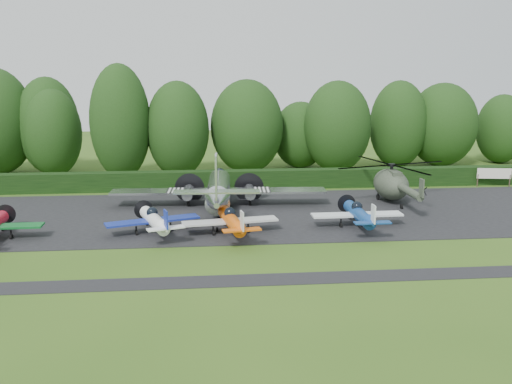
{
  "coord_description": "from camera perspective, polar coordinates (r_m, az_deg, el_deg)",
  "views": [
    {
      "loc": [
        0.24,
        -38.68,
        12.7
      ],
      "look_at": [
        4.6,
        7.79,
        2.5
      ],
      "focal_mm": 40.0,
      "sensor_mm": 36.0,
      "label": 1
    }
  ],
  "objects": [
    {
      "name": "hedgerow",
      "position": [
        61.02,
        -5.47,
        0.26
      ],
      "size": [
        90.0,
        1.6,
        2.0
      ],
      "primitive_type": "cube",
      "color": "black",
      "rests_on": "ground"
    },
    {
      "name": "light_plane_white",
      "position": [
        44.88,
        -10.13,
        -2.75
      ],
      "size": [
        7.33,
        7.71,
        2.82
      ],
      "rotation": [
        0.0,
        0.0,
        -0.32
      ],
      "color": "white",
      "rests_on": "ground"
    },
    {
      "name": "light_plane_orange",
      "position": [
        43.94,
        -2.46,
        -2.87
      ],
      "size": [
        7.45,
        7.83,
        2.86
      ],
      "rotation": [
        0.0,
        0.0,
        -0.16
      ],
      "color": "#E55C0D",
      "rests_on": "ground"
    },
    {
      "name": "tree_10",
      "position": [
        75.67,
        14.05,
        6.56
      ],
      "size": [
        7.29,
        7.29,
        11.18
      ],
      "color": "black",
      "rests_on": "ground"
    },
    {
      "name": "apron",
      "position": [
        50.31,
        -5.46,
        -2.35
      ],
      "size": [
        70.0,
        18.0,
        0.01
      ],
      "primitive_type": "cube",
      "color": "black",
      "rests_on": "ground"
    },
    {
      "name": "light_plane_blue",
      "position": [
        46.61,
        10.24,
        -2.17
      ],
      "size": [
        7.43,
        7.81,
        2.85
      ],
      "rotation": [
        0.0,
        0.0,
        -0.02
      ],
      "color": "navy",
      "rests_on": "ground"
    },
    {
      "name": "tree_2",
      "position": [
        69.57,
        -0.91,
        6.54
      ],
      "size": [
        8.82,
        8.82,
        11.39
      ],
      "color": "black",
      "rests_on": "ground"
    },
    {
      "name": "transport_plane",
      "position": [
        51.94,
        -3.75,
        0.17
      ],
      "size": [
        19.95,
        15.3,
        6.39
      ],
      "rotation": [
        0.0,
        0.0,
        0.05
      ],
      "color": "silver",
      "rests_on": "ground"
    },
    {
      "name": "tree_0",
      "position": [
        78.5,
        18.13,
        6.4
      ],
      "size": [
        8.94,
        8.94,
        10.85
      ],
      "color": "black",
      "rests_on": "ground"
    },
    {
      "name": "taxiway_verge",
      "position": [
        35.07,
        -5.46,
        -8.97
      ],
      "size": [
        70.0,
        2.0,
        0.0
      ],
      "primitive_type": "cube",
      "color": "black",
      "rests_on": "ground"
    },
    {
      "name": "tree_6",
      "position": [
        67.51,
        -13.43,
        6.82
      ],
      "size": [
        6.9,
        6.9,
        13.25
      ],
      "color": "black",
      "rests_on": "ground"
    },
    {
      "name": "tree_5",
      "position": [
        84.01,
        23.35,
        5.81
      ],
      "size": [
        6.63,
        6.63,
        9.27
      ],
      "color": "black",
      "rests_on": "ground"
    },
    {
      "name": "tree_9",
      "position": [
        73.61,
        4.47,
        5.7
      ],
      "size": [
        7.07,
        7.07,
        8.53
      ],
      "color": "black",
      "rests_on": "ground"
    },
    {
      "name": "tree_8",
      "position": [
        71.72,
        -19.63,
        5.59
      ],
      "size": [
        6.64,
        6.64,
        10.38
      ],
      "color": "black",
      "rests_on": "ground"
    },
    {
      "name": "tree_4",
      "position": [
        70.98,
        8.11,
        6.47
      ],
      "size": [
        8.25,
        8.25,
        11.23
      ],
      "color": "black",
      "rests_on": "ground"
    },
    {
      "name": "sign_board",
      "position": [
        67.04,
        22.71,
        1.64
      ],
      "size": [
        3.63,
        0.14,
        2.04
      ],
      "rotation": [
        0.0,
        0.0,
        0.17
      ],
      "color": "#3F3326",
      "rests_on": "ground"
    },
    {
      "name": "tree_11",
      "position": [
        67.58,
        -7.83,
        6.21
      ],
      "size": [
        7.32,
        7.32,
        11.28
      ],
      "color": "black",
      "rests_on": "ground"
    },
    {
      "name": "ground",
      "position": [
        40.72,
        -5.46,
        -5.91
      ],
      "size": [
        160.0,
        160.0,
        0.0
      ],
      "primitive_type": "plane",
      "color": "#305417",
      "rests_on": "ground"
    },
    {
      "name": "helicopter",
      "position": [
        56.24,
        13.37,
        1.02
      ],
      "size": [
        11.56,
        13.54,
        3.72
      ],
      "rotation": [
        0.0,
        0.0,
        -0.02
      ],
      "color": "#353D2F",
      "rests_on": "ground"
    },
    {
      "name": "tree_12",
      "position": [
        73.58,
        -20.06,
        6.24
      ],
      "size": [
        7.31,
        7.31,
        11.7
      ],
      "color": "black",
      "rests_on": "ground"
    }
  ]
}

